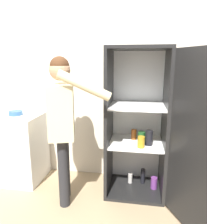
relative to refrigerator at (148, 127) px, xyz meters
name	(u,v)px	position (x,y,z in m)	size (l,w,h in m)	color
ground_plane	(97,220)	(-0.50, -0.53, -0.87)	(12.00, 12.00, 0.00)	tan
wall_back	(110,86)	(-0.50, 0.45, 0.41)	(7.00, 0.06, 2.55)	beige
refrigerator	(148,127)	(0.00, 0.00, 0.00)	(1.05, 1.23, 1.75)	black
person	(63,115)	(-0.92, -0.26, 0.17)	(0.75, 0.59, 1.65)	#262628
counter	(14,147)	(-1.77, 0.11, -0.41)	(0.78, 0.57, 0.91)	white
bowl	(16,113)	(-1.70, 0.12, 0.07)	(0.17, 0.17, 0.05)	#335B8E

